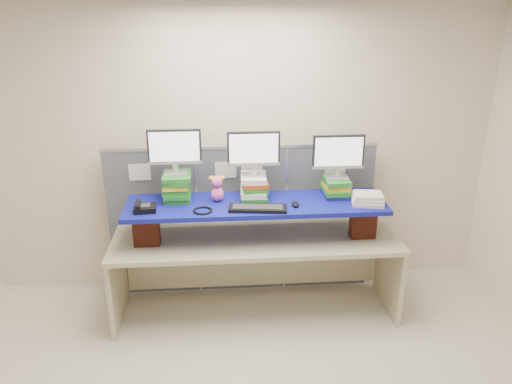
{
  "coord_description": "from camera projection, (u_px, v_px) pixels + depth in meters",
  "views": [
    {
      "loc": [
        -0.22,
        -2.71,
        2.82
      ],
      "look_at": [
        0.1,
        1.33,
        1.23
      ],
      "focal_mm": 35.0,
      "sensor_mm": 36.0,
      "label": 1
    }
  ],
  "objects": [
    {
      "name": "book_stack_right",
      "position": [
        336.0,
        187.0,
        4.52
      ],
      "size": [
        0.24,
        0.3,
        0.16
      ],
      "color": "navy",
      "rests_on": "blue_board"
    },
    {
      "name": "monitor_center",
      "position": [
        254.0,
        151.0,
        4.33
      ],
      "size": [
        0.46,
        0.13,
        0.4
      ],
      "rotation": [
        0.0,
        0.0,
        -0.0
      ],
      "color": "#B1B1B6",
      "rests_on": "book_stack_center"
    },
    {
      "name": "book_stack_center",
      "position": [
        254.0,
        187.0,
        4.46
      ],
      "size": [
        0.26,
        0.31,
        0.21
      ],
      "color": "#1F7420",
      "rests_on": "blue_board"
    },
    {
      "name": "desk",
      "position": [
        256.0,
        253.0,
        4.57
      ],
      "size": [
        2.59,
        0.76,
        0.79
      ],
      "rotation": [
        0.0,
        0.0,
        -0.0
      ],
      "color": "#B9B08D",
      "rests_on": "ground"
    },
    {
      "name": "room",
      "position": [
        256.0,
        246.0,
        3.05
      ],
      "size": [
        5.0,
        4.0,
        2.8
      ],
      "color": "beige",
      "rests_on": "ground"
    },
    {
      "name": "cubicle_partition",
      "position": [
        242.0,
        219.0,
        4.93
      ],
      "size": [
        2.6,
        0.06,
        1.53
      ],
      "color": "#484D55",
      "rests_on": "ground"
    },
    {
      "name": "plush_toy",
      "position": [
        217.0,
        188.0,
        4.37
      ],
      "size": [
        0.14,
        0.1,
        0.24
      ],
      "rotation": [
        0.0,
        0.0,
        -0.34
      ],
      "color": "pink",
      "rests_on": "blue_board"
    },
    {
      "name": "desk_phone",
      "position": [
        144.0,
        208.0,
        4.2
      ],
      "size": [
        0.19,
        0.18,
        0.08
      ],
      "rotation": [
        0.0,
        0.0,
        0.08
      ],
      "color": "black",
      "rests_on": "blue_board"
    },
    {
      "name": "keyboard",
      "position": [
        258.0,
        208.0,
        4.23
      ],
      "size": [
        0.51,
        0.22,
        0.03
      ],
      "rotation": [
        0.0,
        0.0,
        -0.12
      ],
      "color": "black",
      "rests_on": "blue_board"
    },
    {
      "name": "brick_pier_right",
      "position": [
        363.0,
        221.0,
        4.48
      ],
      "size": [
        0.22,
        0.12,
        0.3
      ],
      "primitive_type": "cube",
      "rotation": [
        0.0,
        0.0,
        -0.0
      ],
      "color": "maroon",
      "rests_on": "desk"
    },
    {
      "name": "blue_board",
      "position": [
        256.0,
        205.0,
        4.39
      ],
      "size": [
        2.28,
        0.57,
        0.04
      ],
      "primitive_type": "cube",
      "rotation": [
        0.0,
        0.0,
        -0.0
      ],
      "color": "#0F0B8B",
      "rests_on": "brick_pier_left"
    },
    {
      "name": "brick_pier_left",
      "position": [
        146.0,
        229.0,
        4.34
      ],
      "size": [
        0.22,
        0.12,
        0.3
      ],
      "primitive_type": "cube",
      "rotation": [
        0.0,
        0.0,
        -0.0
      ],
      "color": "maroon",
      "rests_on": "desk"
    },
    {
      "name": "headset",
      "position": [
        203.0,
        210.0,
        4.2
      ],
      "size": [
        0.21,
        0.21,
        0.02
      ],
      "primitive_type": "torus",
      "rotation": [
        0.0,
        0.0,
        -0.32
      ],
      "color": "black",
      "rests_on": "blue_board"
    },
    {
      "name": "book_stack_left",
      "position": [
        177.0,
        187.0,
        4.4
      ],
      "size": [
        0.26,
        0.31,
        0.24
      ],
      "color": "#1F7420",
      "rests_on": "blue_board"
    },
    {
      "name": "monitor_left",
      "position": [
        175.0,
        149.0,
        4.27
      ],
      "size": [
        0.46,
        0.13,
        0.4
      ],
      "rotation": [
        0.0,
        0.0,
        -0.0
      ],
      "color": "#B1B1B6",
      "rests_on": "book_stack_left"
    },
    {
      "name": "monitor_right",
      "position": [
        338.0,
        154.0,
        4.4
      ],
      "size": [
        0.46,
        0.13,
        0.4
      ],
      "rotation": [
        0.0,
        0.0,
        -0.0
      ],
      "color": "#B1B1B6",
      "rests_on": "book_stack_right"
    },
    {
      "name": "binder_stack",
      "position": [
        368.0,
        199.0,
        4.34
      ],
      "size": [
        0.3,
        0.25,
        0.1
      ],
      "rotation": [
        0.0,
        0.0,
        -0.16
      ],
      "color": "beige",
      "rests_on": "blue_board"
    },
    {
      "name": "mouse",
      "position": [
        295.0,
        204.0,
        4.3
      ],
      "size": [
        0.09,
        0.12,
        0.03
      ],
      "primitive_type": "ellipsoid",
      "rotation": [
        0.0,
        0.0,
        -0.28
      ],
      "color": "black",
      "rests_on": "blue_board"
    }
  ]
}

